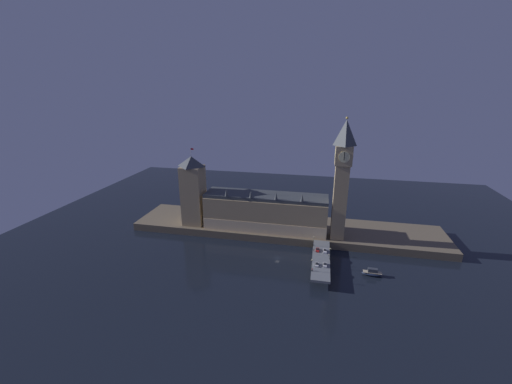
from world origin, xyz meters
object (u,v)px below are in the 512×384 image
pedestrian_mid_walk (329,255)px  street_lamp_mid (330,252)px  car_southbound_trail (325,251)px  car_northbound_lead (318,250)px  car_northbound_trail (317,264)px  victoria_tower (193,191)px  car_southbound_lead (325,265)px  street_lamp_far (314,240)px  street_lamp_near (312,264)px  clock_tower (342,177)px  pedestrian_near_rail (312,269)px  pedestrian_far_rail (314,250)px  boat_downstream (372,273)px

pedestrian_mid_walk → street_lamp_mid: (0.40, -3.45, 3.62)m
car_southbound_trail → car_northbound_lead: bearing=172.4°
car_southbound_trail → car_northbound_trail: bearing=-105.2°
victoria_tower → car_southbound_lead: 105.65m
car_northbound_trail → street_lamp_far: bearing=96.5°
street_lamp_mid → car_southbound_lead: bearing=-108.7°
victoria_tower → street_lamp_near: size_ratio=7.72×
clock_tower → street_lamp_far: clock_tower is taller
victoria_tower → car_northbound_lead: size_ratio=12.15×
car_southbound_trail → street_lamp_far: street_lamp_far is taller
victoria_tower → car_northbound_trail: (89.64, -42.12, -24.01)m
pedestrian_near_rail → street_lamp_far: size_ratio=0.26×
car_southbound_trail → pedestrian_far_rail: pedestrian_far_rail is taller
car_northbound_lead → pedestrian_mid_walk: bearing=-38.2°
car_northbound_trail → pedestrian_near_rail: 6.42m
street_lamp_near → car_northbound_trail: bearing=67.6°
car_southbound_trail → street_lamp_far: bearing=137.2°
car_southbound_trail → street_lamp_mid: size_ratio=0.65×
pedestrian_near_rail → victoria_tower: bearing=151.2°
street_lamp_mid → street_lamp_far: bearing=123.5°
victoria_tower → street_lamp_mid: (96.76, -33.79, -20.11)m
car_northbound_trail → victoria_tower: bearing=154.8°
victoria_tower → pedestrian_near_rail: 102.57m
car_northbound_lead → boat_downstream: (30.82, -11.73, -4.81)m
pedestrian_mid_walk → street_lamp_far: (-9.36, 11.27, 3.17)m
pedestrian_near_rail → pedestrian_far_rail: 21.88m
car_northbound_trail → street_lamp_mid: 11.63m
pedestrian_near_rail → street_lamp_far: bearing=90.8°
car_northbound_lead → street_lamp_mid: 11.92m
car_northbound_lead → street_lamp_mid: (7.12, -8.73, 3.91)m
pedestrian_far_rail → street_lamp_mid: size_ratio=0.25×
boat_downstream → clock_tower: bearing=119.1°
car_northbound_trail → clock_tower: bearing=73.0°
car_southbound_lead → pedestrian_far_rail: bearing=113.7°
car_northbound_trail → car_southbound_lead: size_ratio=0.95×
clock_tower → car_northbound_lead: size_ratio=17.09×
car_northbound_lead → pedestrian_near_rail: pedestrian_near_rail is taller
pedestrian_near_rail → car_northbound_lead: bearing=84.5°
car_northbound_trail → street_lamp_near: (-2.64, -6.39, 3.90)m
clock_tower → street_lamp_near: clock_tower is taller
pedestrian_near_rail → street_lamp_near: size_ratio=0.23×
pedestrian_far_rail → boat_downstream: 35.08m
victoria_tower → pedestrian_mid_walk: size_ratio=32.29×
street_lamp_mid → boat_downstream: 25.43m
street_lamp_far → car_southbound_trail: bearing=-42.8°
clock_tower → car_northbound_trail: bearing=-107.0°
clock_tower → car_southbound_trail: 47.08m
clock_tower → victoria_tower: 103.03m
victoria_tower → car_northbound_lead: (89.64, -25.06, -24.02)m
pedestrian_mid_walk → boat_downstream: size_ratio=0.15×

